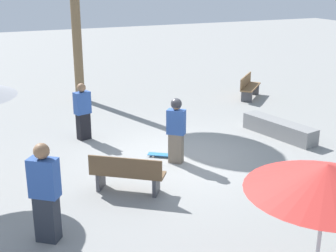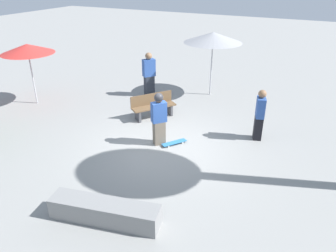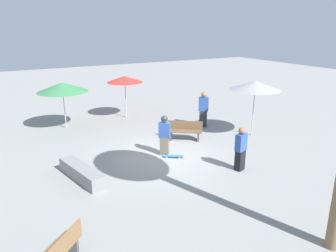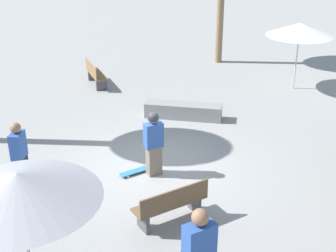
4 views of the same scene
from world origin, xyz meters
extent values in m
plane|color=gray|center=(0.00, 0.00, 0.00)|extent=(60.00, 60.00, 0.00)
cube|color=#726656|center=(-0.16, -0.19, 0.37)|extent=(0.42, 0.41, 0.74)
cube|color=#2D519E|center=(-0.16, -0.19, 1.05)|extent=(0.49, 0.47, 0.62)
sphere|color=#8C6647|center=(-0.16, -0.19, 1.48)|extent=(0.24, 0.24, 0.24)
sphere|color=#2D2D33|center=(-0.16, -0.19, 1.51)|extent=(0.27, 0.27, 0.27)
cube|color=teal|center=(-0.31, 0.25, 0.06)|extent=(0.77, 0.62, 0.02)
cylinder|color=silver|center=(-0.57, 0.32, 0.03)|extent=(0.06, 0.06, 0.05)
cylinder|color=silver|center=(-0.47, 0.46, 0.03)|extent=(0.06, 0.06, 0.05)
cylinder|color=silver|center=(-0.16, 0.04, 0.03)|extent=(0.06, 0.06, 0.05)
cylinder|color=silver|center=(-0.06, 0.18, 0.03)|extent=(0.06, 0.06, 0.05)
cube|color=gray|center=(3.37, 0.38, 0.23)|extent=(1.01, 2.45, 0.47)
cube|color=#47474C|center=(-2.29, -0.90, 0.20)|extent=(0.30, 0.37, 0.40)
cube|color=#47474C|center=(-1.28, -1.63, 0.20)|extent=(0.30, 0.37, 0.40)
cube|color=brown|center=(-1.79, -1.27, 0.42)|extent=(1.55, 1.30, 0.05)
cube|color=brown|center=(-1.90, -1.43, 0.65)|extent=(1.32, 0.98, 0.40)
cube|color=#47474C|center=(4.62, 4.00, 0.20)|extent=(0.33, 0.34, 0.40)
cube|color=olive|center=(4.93, 4.58, 0.65)|extent=(1.17, 1.15, 0.40)
cylinder|color=#B7B7BC|center=(-0.92, -6.13, 1.11)|extent=(0.05, 0.05, 2.23)
cone|color=red|center=(-0.92, -6.13, 2.18)|extent=(1.96, 1.96, 0.35)
cylinder|color=#B7B7BC|center=(-4.95, -0.29, 1.23)|extent=(0.05, 0.05, 2.46)
cone|color=#99999E|center=(-4.95, -0.29, 2.40)|extent=(2.34, 2.34, 0.41)
cylinder|color=#B7B7BC|center=(2.52, -5.77, 1.09)|extent=(0.05, 0.05, 2.17)
cone|color=#387F4C|center=(2.52, -5.77, 2.10)|extent=(2.48, 2.48, 0.46)
cube|color=#282D38|center=(-3.71, -2.54, 0.42)|extent=(0.47, 0.45, 0.84)
cube|color=#2D519E|center=(-3.71, -2.54, 1.19)|extent=(0.56, 0.52, 0.70)
sphere|color=#8C6647|center=(-3.71, -2.54, 1.68)|extent=(0.28, 0.28, 0.28)
cube|color=black|center=(-1.84, 2.43, 0.38)|extent=(0.40, 0.33, 0.75)
cube|color=#2D519E|center=(-1.84, 2.43, 1.06)|extent=(0.49, 0.36, 0.62)
sphere|color=#8C6647|center=(-1.84, 2.43, 1.50)|extent=(0.25, 0.25, 0.25)
camera|label=1|loc=(-4.70, -10.04, 4.49)|focal=50.00mm
camera|label=2|loc=(7.64, 4.02, 4.90)|focal=35.00mm
camera|label=3|loc=(5.77, 10.68, 5.10)|focal=35.00mm
camera|label=4|loc=(-9.28, -4.31, 5.83)|focal=50.00mm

